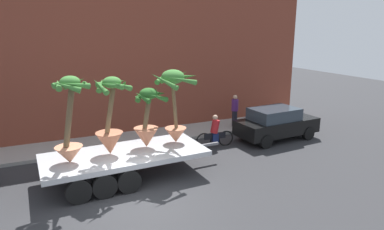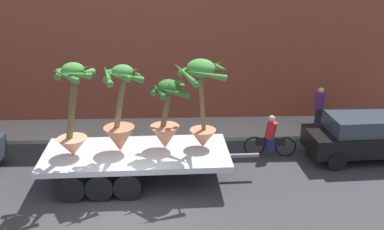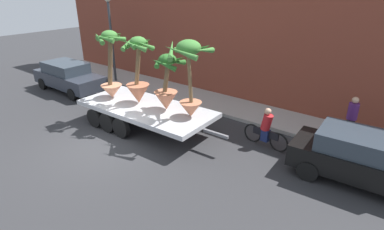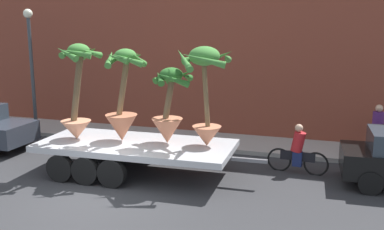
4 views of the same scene
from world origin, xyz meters
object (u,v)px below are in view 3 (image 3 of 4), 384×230
Objects in this scene: potted_palm_middle at (138,76)px; parked_car at (361,158)px; trailing_car at (68,76)px; pedestrian_near_gate at (351,118)px; potted_palm_rear at (111,68)px; street_lamp at (111,28)px; flatbed_trailer at (142,110)px; cyclist at (266,130)px; potted_palm_front at (167,86)px; potted_palm_extra at (190,73)px.

parked_car is (8.20, 1.23, -1.31)m from potted_palm_middle.
trailing_car is (-14.67, -0.56, 0.00)m from parked_car.
trailing_car is 14.13m from pedestrian_near_gate.
street_lamp is at bearing 140.80° from potted_palm_rear.
cyclist reaches higher than flatbed_trailer.
flatbed_trailer is 7.07m from street_lamp.
cyclist is at bearing 4.31° from trailing_car.
potted_palm_rear is 1.69× the size of pedestrian_near_gate.
potted_palm_rear is 9.78m from parked_car.
pedestrian_near_gate is (8.70, 3.91, -1.28)m from potted_palm_rear.
potted_palm_front is 7.69m from street_lamp.
cyclist is 1.07× the size of pedestrian_near_gate.
street_lamp reaches higher than trailing_car.
potted_palm_middle is at bearing -175.25° from potted_palm_extra.
cyclist is at bearing -8.80° from street_lamp.
flatbed_trailer is at bearing -161.20° from cyclist.
potted_palm_front reaches higher than trailing_car.
street_lamp reaches higher than cyclist.
cyclist is (5.00, 1.53, -1.47)m from potted_palm_middle.
trailing_car is (-11.47, -0.86, 0.16)m from cyclist.
parked_car is 0.86× the size of street_lamp.
cyclist is at bearing -138.11° from pedestrian_near_gate.
flatbed_trailer is at bearing -29.56° from street_lamp.
flatbed_trailer is 2.39× the size of potted_palm_extra.
potted_palm_front is (2.75, 0.45, -0.37)m from potted_palm_rear.
potted_palm_front is 7.96m from trailing_car.
potted_palm_front is 0.78× the size of potted_palm_extra.
potted_palm_extra is 3.46m from cyclist.
potted_palm_extra is at bearing -144.75° from pedestrian_near_gate.
flatbed_trailer is 1.64× the size of parked_car.
potted_palm_middle is at bearing -5.89° from trailing_car.
potted_palm_rear is 1.05× the size of potted_palm_middle.
street_lamp reaches higher than pedestrian_near_gate.
potted_palm_rear is at bearing -168.71° from potted_palm_middle.
potted_palm_front reaches higher than parked_car.
potted_palm_rear reaches higher than pedestrian_near_gate.
flatbed_trailer is 8.08m from pedestrian_near_gate.
trailing_car is 3.58m from street_lamp.
potted_palm_rear is 6.81m from cyclist.
potted_palm_middle is at bearing -153.65° from pedestrian_near_gate.
parked_car is (6.80, 1.05, -1.13)m from potted_palm_front.
potted_palm_middle reaches higher than trailing_car.
flatbed_trailer is 3.69× the size of cyclist.
pedestrian_near_gate reaches higher than parked_car.
street_lamp is at bearing 156.75° from potted_palm_front.
flatbed_trailer is 3.97× the size of pedestrian_near_gate.
potted_palm_front is 6.95m from pedestrian_near_gate.
potted_palm_middle reaches higher than flatbed_trailer.
street_lamp is at bearing 159.83° from potted_palm_extra.
cyclist is 0.44× the size of parked_car.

